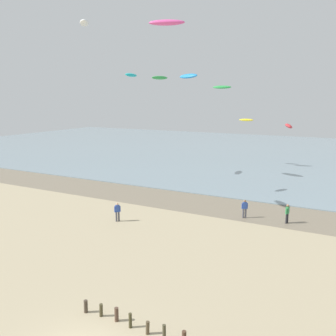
{
  "coord_description": "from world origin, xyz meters",
  "views": [
    {
      "loc": [
        9.51,
        -9.86,
        10.73
      ],
      "look_at": [
        -1.98,
        12.03,
        5.93
      ],
      "focal_mm": 38.46,
      "sensor_mm": 36.0,
      "label": 1
    }
  ],
  "objects_px": {
    "kite_aloft_1": "(84,23)",
    "kite_aloft_3": "(160,78)",
    "kite_aloft_5": "(289,126)",
    "kite_aloft_7": "(246,120)",
    "kite_aloft_13": "(188,76)",
    "kite_aloft_10": "(131,75)",
    "person_nearest_camera": "(287,213)",
    "kite_aloft_11": "(222,87)",
    "person_left_flank": "(117,211)",
    "kite_aloft_0": "(167,23)",
    "person_mid_beach": "(245,208)"
  },
  "relations": [
    {
      "from": "person_mid_beach",
      "to": "kite_aloft_10",
      "type": "relative_size",
      "value": 0.6
    },
    {
      "from": "kite_aloft_0",
      "to": "kite_aloft_1",
      "type": "distance_m",
      "value": 7.43
    },
    {
      "from": "kite_aloft_0",
      "to": "kite_aloft_3",
      "type": "distance_m",
      "value": 8.8
    },
    {
      "from": "person_nearest_camera",
      "to": "kite_aloft_3",
      "type": "distance_m",
      "value": 18.92
    },
    {
      "from": "person_left_flank",
      "to": "kite_aloft_7",
      "type": "height_order",
      "value": "kite_aloft_7"
    },
    {
      "from": "kite_aloft_10",
      "to": "kite_aloft_11",
      "type": "relative_size",
      "value": 1.03
    },
    {
      "from": "person_mid_beach",
      "to": "kite_aloft_10",
      "type": "height_order",
      "value": "kite_aloft_10"
    },
    {
      "from": "person_nearest_camera",
      "to": "person_mid_beach",
      "type": "height_order",
      "value": "same"
    },
    {
      "from": "kite_aloft_0",
      "to": "kite_aloft_11",
      "type": "distance_m",
      "value": 25.25
    },
    {
      "from": "person_left_flank",
      "to": "kite_aloft_1",
      "type": "xyz_separation_m",
      "value": [
        -3.85,
        1.18,
        16.28
      ]
    },
    {
      "from": "person_left_flank",
      "to": "kite_aloft_11",
      "type": "xyz_separation_m",
      "value": [
        -0.31,
        27.57,
        11.45
      ]
    },
    {
      "from": "person_nearest_camera",
      "to": "kite_aloft_3",
      "type": "bearing_deg",
      "value": 167.91
    },
    {
      "from": "kite_aloft_3",
      "to": "kite_aloft_11",
      "type": "bearing_deg",
      "value": -155.36
    },
    {
      "from": "person_nearest_camera",
      "to": "kite_aloft_5",
      "type": "distance_m",
      "value": 17.04
    },
    {
      "from": "person_left_flank",
      "to": "kite_aloft_10",
      "type": "xyz_separation_m",
      "value": [
        -9.24,
        16.61,
        12.86
      ]
    },
    {
      "from": "person_nearest_camera",
      "to": "kite_aloft_10",
      "type": "distance_m",
      "value": 27.93
    },
    {
      "from": "person_nearest_camera",
      "to": "kite_aloft_13",
      "type": "distance_m",
      "value": 23.25
    },
    {
      "from": "kite_aloft_3",
      "to": "kite_aloft_11",
      "type": "height_order",
      "value": "kite_aloft_3"
    },
    {
      "from": "person_nearest_camera",
      "to": "kite_aloft_11",
      "type": "xyz_separation_m",
      "value": [
        -13.69,
        21.11,
        11.45
      ]
    },
    {
      "from": "kite_aloft_7",
      "to": "kite_aloft_10",
      "type": "relative_size",
      "value": 0.8
    },
    {
      "from": "person_nearest_camera",
      "to": "kite_aloft_0",
      "type": "relative_size",
      "value": 0.57
    },
    {
      "from": "kite_aloft_1",
      "to": "kite_aloft_3",
      "type": "relative_size",
      "value": 1.21
    },
    {
      "from": "kite_aloft_7",
      "to": "kite_aloft_10",
      "type": "distance_m",
      "value": 20.07
    },
    {
      "from": "person_mid_beach",
      "to": "kite_aloft_10",
      "type": "bearing_deg",
      "value": 151.03
    },
    {
      "from": "person_left_flank",
      "to": "kite_aloft_13",
      "type": "bearing_deg",
      "value": 95.51
    },
    {
      "from": "person_left_flank",
      "to": "kite_aloft_7",
      "type": "distance_m",
      "value": 32.36
    },
    {
      "from": "kite_aloft_11",
      "to": "kite_aloft_3",
      "type": "bearing_deg",
      "value": -102.63
    },
    {
      "from": "kite_aloft_7",
      "to": "kite_aloft_10",
      "type": "xyz_separation_m",
      "value": [
        -11.68,
        -15.01,
        6.41
      ]
    },
    {
      "from": "kite_aloft_7",
      "to": "kite_aloft_1",
      "type": "bearing_deg",
      "value": -103.89
    },
    {
      "from": "kite_aloft_7",
      "to": "kite_aloft_10",
      "type": "bearing_deg",
      "value": -130.1
    },
    {
      "from": "kite_aloft_7",
      "to": "person_left_flank",
      "type": "bearing_deg",
      "value": -96.63
    },
    {
      "from": "kite_aloft_7",
      "to": "kite_aloft_11",
      "type": "distance_m",
      "value": 7.0
    },
    {
      "from": "kite_aloft_0",
      "to": "kite_aloft_7",
      "type": "xyz_separation_m",
      "value": [
        -0.91,
        28.62,
        -9.54
      ]
    },
    {
      "from": "kite_aloft_11",
      "to": "kite_aloft_0",
      "type": "bearing_deg",
      "value": -92.11
    },
    {
      "from": "kite_aloft_3",
      "to": "kite_aloft_7",
      "type": "bearing_deg",
      "value": -162.04
    },
    {
      "from": "kite_aloft_0",
      "to": "person_mid_beach",
      "type": "bearing_deg",
      "value": 3.75
    },
    {
      "from": "kite_aloft_3",
      "to": "kite_aloft_11",
      "type": "relative_size",
      "value": 0.72
    },
    {
      "from": "kite_aloft_5",
      "to": "person_nearest_camera",
      "type": "bearing_deg",
      "value": -4.93
    },
    {
      "from": "kite_aloft_11",
      "to": "kite_aloft_5",
      "type": "bearing_deg",
      "value": -37.85
    },
    {
      "from": "kite_aloft_0",
      "to": "kite_aloft_11",
      "type": "bearing_deg",
      "value": 76.02
    },
    {
      "from": "person_left_flank",
      "to": "person_mid_beach",
      "type": "bearing_deg",
      "value": 32.28
    },
    {
      "from": "kite_aloft_3",
      "to": "kite_aloft_7",
      "type": "xyz_separation_m",
      "value": [
        3.4,
        22.09,
        -5.51
      ]
    },
    {
      "from": "kite_aloft_7",
      "to": "kite_aloft_13",
      "type": "distance_m",
      "value": 14.92
    },
    {
      "from": "kite_aloft_1",
      "to": "kite_aloft_7",
      "type": "xyz_separation_m",
      "value": [
        6.29,
        30.44,
        -9.84
      ]
    },
    {
      "from": "person_nearest_camera",
      "to": "kite_aloft_11",
      "type": "relative_size",
      "value": 0.62
    },
    {
      "from": "kite_aloft_5",
      "to": "kite_aloft_1",
      "type": "bearing_deg",
      "value": -50.0
    },
    {
      "from": "kite_aloft_3",
      "to": "person_nearest_camera",
      "type": "bearing_deg",
      "value": 104.61
    },
    {
      "from": "kite_aloft_5",
      "to": "kite_aloft_3",
      "type": "bearing_deg",
      "value": -58.03
    },
    {
      "from": "kite_aloft_5",
      "to": "kite_aloft_7",
      "type": "height_order",
      "value": "kite_aloft_5"
    },
    {
      "from": "kite_aloft_10",
      "to": "kite_aloft_3",
      "type": "bearing_deg",
      "value": -136.79
    }
  ]
}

